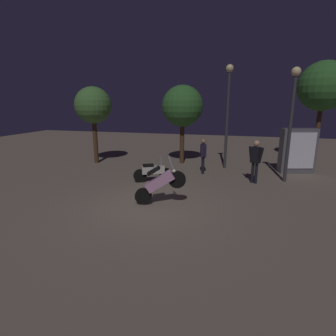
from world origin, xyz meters
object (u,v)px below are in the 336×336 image
(motorcycle_pink_foreground, at_px, (160,183))
(kiosk_billboard, at_px, (298,151))
(person_bystander_far, at_px, (256,158))
(streetlamp_far, at_px, (292,110))
(motorcycle_white_parked_left, at_px, (153,171))
(streetlamp_near, at_px, (228,104))
(person_rider_beside, at_px, (203,153))

(motorcycle_pink_foreground, distance_m, kiosk_billboard, 7.60)
(person_bystander_far, xyz_separation_m, streetlamp_far, (1.27, 0.57, 1.88))
(motorcycle_pink_foreground, distance_m, motorcycle_white_parked_left, 2.68)
(motorcycle_pink_foreground, height_order, motorcycle_white_parked_left, motorcycle_pink_foreground)
(motorcycle_white_parked_left, relative_size, streetlamp_far, 0.33)
(motorcycle_white_parked_left, height_order, kiosk_billboard, kiosk_billboard)
(streetlamp_near, bearing_deg, kiosk_billboard, -0.86)
(streetlamp_near, height_order, streetlamp_far, streetlamp_near)
(motorcycle_pink_foreground, distance_m, person_bystander_far, 4.55)
(streetlamp_near, bearing_deg, motorcycle_white_parked_left, -130.79)
(person_bystander_far, height_order, streetlamp_near, streetlamp_near)
(streetlamp_far, relative_size, kiosk_billboard, 2.19)
(streetlamp_far, bearing_deg, streetlamp_near, 145.41)
(motorcycle_white_parked_left, xyz_separation_m, kiosk_billboard, (6.12, 3.19, 0.61))
(person_rider_beside, relative_size, streetlamp_near, 0.33)
(motorcycle_white_parked_left, distance_m, streetlamp_far, 6.12)
(kiosk_billboard, bearing_deg, person_rider_beside, 1.96)
(person_rider_beside, bearing_deg, streetlamp_near, 40.06)
(streetlamp_far, bearing_deg, person_rider_beside, 173.62)
(motorcycle_pink_foreground, distance_m, streetlamp_near, 6.44)
(motorcycle_white_parked_left, bearing_deg, motorcycle_pink_foreground, -93.98)
(motorcycle_pink_foreground, distance_m, streetlamp_far, 6.25)
(streetlamp_far, bearing_deg, motorcycle_white_parked_left, -164.91)
(person_rider_beside, bearing_deg, streetlamp_far, -22.26)
(person_bystander_far, bearing_deg, motorcycle_pink_foreground, 169.14)
(motorcycle_white_parked_left, bearing_deg, kiosk_billboard, 0.58)
(streetlamp_near, bearing_deg, streetlamp_far, -34.59)
(motorcycle_white_parked_left, distance_m, streetlamp_near, 5.08)
(motorcycle_pink_foreground, xyz_separation_m, person_bystander_far, (3.08, 3.33, 0.33))
(motorcycle_pink_foreground, relative_size, person_bystander_far, 0.92)
(motorcycle_pink_foreground, xyz_separation_m, motorcycle_white_parked_left, (-1.04, 2.45, -0.31))
(person_bystander_far, relative_size, kiosk_billboard, 0.85)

